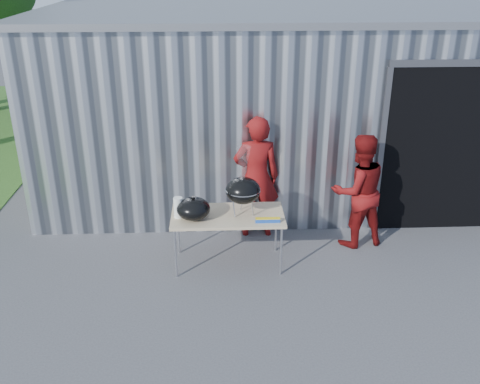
{
  "coord_description": "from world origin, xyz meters",
  "views": [
    {
      "loc": [
        -0.35,
        -5.63,
        3.9
      ],
      "look_at": [
        -0.06,
        0.81,
        1.05
      ],
      "focal_mm": 40.0,
      "sensor_mm": 36.0,
      "label": 1
    }
  ],
  "objects_px": {
    "person_bystander": "(358,191)",
    "kettle_grill": "(243,185)",
    "person_cook": "(256,177)",
    "folding_table": "(228,217)"
  },
  "relations": [
    {
      "from": "folding_table",
      "to": "person_cook",
      "type": "distance_m",
      "value": 0.99
    },
    {
      "from": "kettle_grill",
      "to": "person_bystander",
      "type": "distance_m",
      "value": 1.77
    },
    {
      "from": "kettle_grill",
      "to": "person_bystander",
      "type": "bearing_deg",
      "value": 16.37
    },
    {
      "from": "folding_table",
      "to": "kettle_grill",
      "type": "height_order",
      "value": "kettle_grill"
    },
    {
      "from": "kettle_grill",
      "to": "person_cook",
      "type": "bearing_deg",
      "value": 74.21
    },
    {
      "from": "person_bystander",
      "to": "kettle_grill",
      "type": "bearing_deg",
      "value": 3.29
    },
    {
      "from": "kettle_grill",
      "to": "person_cook",
      "type": "xyz_separation_m",
      "value": [
        0.24,
        0.85,
        -0.24
      ]
    },
    {
      "from": "folding_table",
      "to": "kettle_grill",
      "type": "xyz_separation_m",
      "value": [
        0.2,
        0.0,
        0.46
      ]
    },
    {
      "from": "kettle_grill",
      "to": "person_cook",
      "type": "height_order",
      "value": "person_cook"
    },
    {
      "from": "person_cook",
      "to": "person_bystander",
      "type": "relative_size",
      "value": 1.1
    }
  ]
}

